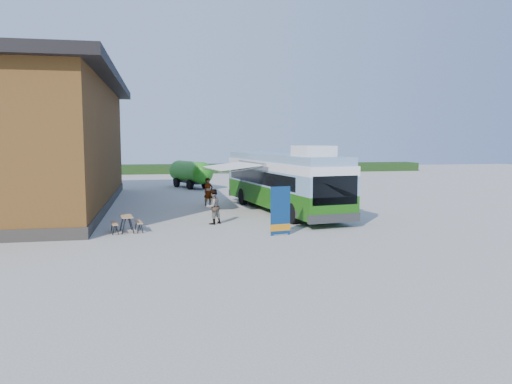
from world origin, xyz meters
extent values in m
plane|color=#BCB7AD|center=(0.00, 0.00, 0.00)|extent=(100.00, 100.00, 0.00)
cube|color=brown|center=(-10.50, 10.00, 3.50)|extent=(8.00, 20.00, 7.00)
cube|color=black|center=(-10.50, 10.00, 7.25)|extent=(9.60, 21.20, 0.50)
cube|color=#332D28|center=(-10.50, 10.00, 0.25)|extent=(8.10, 20.10, 0.50)
cube|color=#264419|center=(8.00, 38.00, 0.50)|extent=(40.00, 3.00, 1.00)
cube|color=#2A6A11|center=(2.88, 6.01, 0.88)|extent=(4.23, 11.95, 1.07)
cube|color=#7597B7|center=(2.88, 6.01, 1.85)|extent=(4.23, 11.95, 0.88)
cube|color=black|center=(1.61, 6.31, 1.85)|extent=(1.55, 9.65, 0.68)
cube|color=black|center=(4.00, 6.68, 1.85)|extent=(1.55, 9.65, 0.68)
cube|color=white|center=(2.88, 6.01, 2.51)|extent=(4.23, 11.95, 0.44)
cube|color=#7597B7|center=(2.88, 6.01, 2.93)|extent=(4.05, 11.74, 0.39)
cube|color=white|center=(3.46, 2.35, 3.37)|extent=(1.82, 1.98, 0.49)
cube|color=black|center=(3.79, 0.26, 1.71)|extent=(2.18, 0.40, 1.27)
cube|color=#2D2D2D|center=(3.78, 0.31, 0.49)|extent=(2.49, 0.58, 0.39)
cube|color=#2D2D2D|center=(1.99, 11.72, 0.49)|extent=(2.49, 0.58, 0.39)
cylinder|color=black|center=(2.40, 1.98, 0.49)|extent=(0.44, 1.01, 0.98)
cylinder|color=black|center=(4.57, 2.33, 0.49)|extent=(0.44, 1.01, 0.98)
cylinder|color=black|center=(1.27, 9.22, 0.49)|extent=(0.44, 1.01, 0.98)
cylinder|color=black|center=(3.44, 9.56, 0.49)|extent=(0.44, 1.01, 0.98)
cube|color=white|center=(0.15, 6.32, 2.61)|extent=(2.84, 3.99, 0.29)
cube|color=#A5A8AD|center=(1.29, 6.50, 2.78)|extent=(0.77, 3.96, 0.15)
cylinder|color=#A5A8AD|center=(0.39, 4.80, 2.51)|extent=(2.37, 0.42, 0.30)
cylinder|color=#A5A8AD|center=(-0.09, 7.84, 2.51)|extent=(2.37, 0.42, 0.30)
cube|color=navy|center=(1.14, -0.57, 1.00)|extent=(0.85, 0.16, 2.01)
cube|color=#C67512|center=(1.14, -0.57, 0.32)|extent=(0.87, 0.17, 0.28)
cube|color=#A5A8AD|center=(1.14, -0.57, 0.03)|extent=(0.62, 0.27, 0.06)
cylinder|color=#A5A8AD|center=(1.14, -0.55, 1.00)|extent=(0.03, 0.03, 2.01)
cube|color=tan|center=(-5.06, 1.33, 0.68)|extent=(0.62, 1.15, 0.04)
cube|color=tan|center=(-5.56, 1.25, 0.41)|extent=(0.39, 1.11, 0.03)
cube|color=tan|center=(-4.57, 1.41, 0.41)|extent=(0.39, 1.11, 0.03)
cube|color=black|center=(-5.15, 0.86, 0.34)|extent=(0.05, 0.05, 0.67)
cube|color=black|center=(-4.83, 0.91, 0.34)|extent=(0.05, 0.05, 0.67)
cube|color=black|center=(-5.29, 1.75, 0.34)|extent=(0.05, 0.05, 0.67)
cube|color=black|center=(-4.97, 1.80, 0.34)|extent=(0.05, 0.05, 0.67)
imported|color=#999999|center=(-0.83, 9.06, 0.83)|extent=(0.71, 0.62, 1.65)
imported|color=#999999|center=(-1.26, 2.67, 0.81)|extent=(1.00, 0.96, 1.62)
cylinder|color=#278618|center=(-1.15, 20.27, 1.29)|extent=(3.15, 4.20, 1.72)
sphere|color=#278618|center=(-0.36, 18.52, 1.29)|extent=(1.72, 1.72, 1.72)
sphere|color=#278618|center=(-1.94, 22.01, 1.29)|extent=(1.72, 1.72, 1.72)
cube|color=black|center=(-1.15, 20.27, 0.53)|extent=(2.71, 4.14, 0.19)
cube|color=black|center=(-0.12, 18.00, 0.48)|extent=(0.58, 1.09, 0.10)
cylinder|color=black|center=(-1.29, 18.94, 0.38)|extent=(0.53, 0.80, 0.77)
cylinder|color=black|center=(-0.07, 19.50, 0.38)|extent=(0.53, 0.80, 0.77)
cylinder|color=black|center=(-2.24, 21.04, 0.38)|extent=(0.53, 0.80, 0.77)
cylinder|color=black|center=(-1.01, 21.59, 0.38)|extent=(0.53, 0.80, 0.77)
camera|label=1|loc=(-3.73, -20.11, 3.92)|focal=35.00mm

